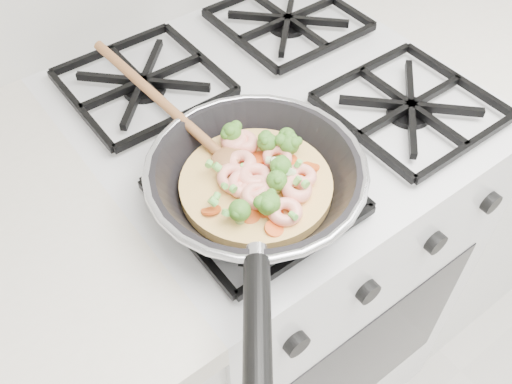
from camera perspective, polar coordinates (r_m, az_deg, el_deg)
stove at (r=1.25m, az=1.32°, el=-6.63°), size 0.60×0.60×0.92m
counter_right at (r=1.71m, az=23.17°, el=7.19°), size 1.00×0.60×0.90m
skillet at (r=0.72m, az=-0.03°, el=1.13°), size 0.34×0.57×0.10m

